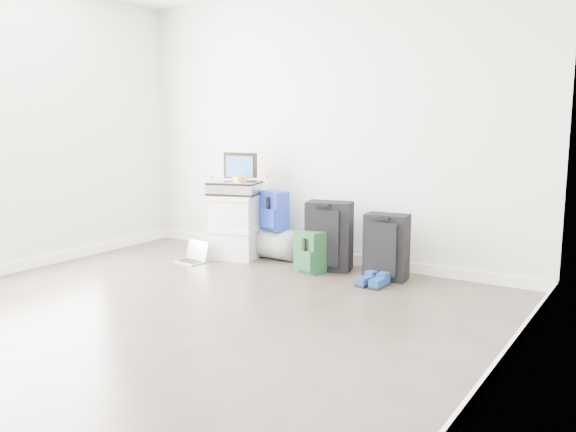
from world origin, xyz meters
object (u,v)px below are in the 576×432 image
Objects in this scene: boxes_stack at (235,227)px; duffel_bag at (276,244)px; briefcase at (235,188)px; laptop at (193,257)px; large_suitcase at (329,236)px; carry_on at (386,247)px.

boxes_stack reaches higher than duffel_bag.
briefcase is 0.83m from laptop.
large_suitcase is at bearing -11.33° from briefcase.
large_suitcase reaches higher than duffel_bag.
briefcase reaches higher than duffel_bag.
duffel_bag is 0.73m from large_suitcase.
large_suitcase reaches higher than laptop.
duffel_bag is 0.76× the size of large_suitcase.
carry_on is 1.86× the size of laptop.
boxes_stack is 1.01× the size of large_suitcase.
duffel_bag is 0.86m from laptop.
boxes_stack is 1.67m from carry_on.
boxes_stack is 1.11× the size of carry_on.
boxes_stack is 2.07× the size of laptop.
briefcase reaches higher than carry_on.
laptop is at bearing -175.98° from large_suitcase.
boxes_stack is 0.46m from duffel_bag.
duffel_bag reaches higher than laptop.
duffel_bag is at bearing 155.19° from large_suitcase.
carry_on reaches higher than laptop.
briefcase is at bearing 176.97° from carry_on.
carry_on reaches higher than duffel_bag.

